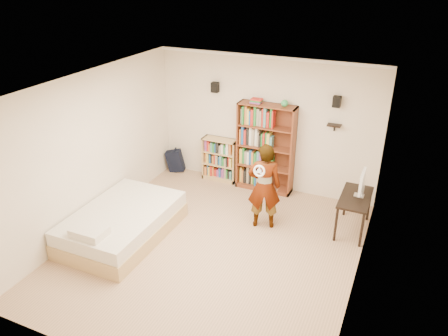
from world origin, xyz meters
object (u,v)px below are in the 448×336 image
at_px(computer_desk, 353,213).
at_px(daybed, 122,220).
at_px(tall_bookshelf, 266,148).
at_px(low_bookshelf, 220,159).
at_px(person, 264,186).

relative_size(computer_desk, daybed, 0.47).
distance_m(computer_desk, daybed, 3.96).
distance_m(tall_bookshelf, daybed, 3.13).
relative_size(tall_bookshelf, low_bookshelf, 1.95).
xyz_separation_m(low_bookshelf, daybed, (-0.62, -2.63, -0.15)).
bearing_deg(tall_bookshelf, computer_desk, -23.33).
height_order(low_bookshelf, computer_desk, low_bookshelf).
bearing_deg(computer_desk, tall_bookshelf, 156.67).
bearing_deg(tall_bookshelf, person, -71.59).
height_order(computer_desk, daybed, computer_desk).
distance_m(tall_bookshelf, low_bookshelf, 1.10).
bearing_deg(person, low_bookshelf, -61.74).
xyz_separation_m(tall_bookshelf, computer_desk, (1.91, -0.82, -0.57)).
distance_m(daybed, person, 2.48).
bearing_deg(tall_bookshelf, daybed, -122.00).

